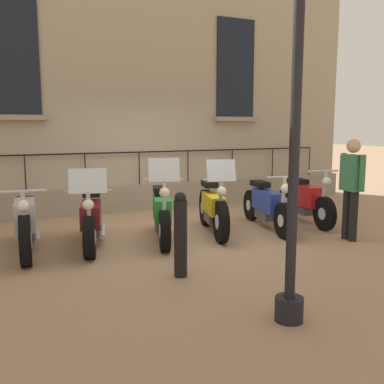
{
  "coord_description": "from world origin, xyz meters",
  "views": [
    {
      "loc": [
        6.99,
        -3.1,
        1.9
      ],
      "look_at": [
        0.38,
        0.0,
        0.8
      ],
      "focal_mm": 41.37,
      "sensor_mm": 36.0,
      "label": 1
    }
  ],
  "objects_px": {
    "bollard": "(180,234)",
    "motorcycle_green": "(162,215)",
    "motorcycle_red": "(305,201)",
    "motorcycle_blue": "(267,206)",
    "motorcycle_silver": "(26,224)",
    "motorcycle_yellow": "(213,209)",
    "motorcycle_maroon": "(92,220)",
    "pedestrian_standing": "(352,184)"
  },
  "relations": [
    {
      "from": "bollard",
      "to": "motorcycle_green",
      "type": "bearing_deg",
      "value": 166.25
    },
    {
      "from": "motorcycle_green",
      "to": "motorcycle_red",
      "type": "bearing_deg",
      "value": 91.57
    },
    {
      "from": "motorcycle_blue",
      "to": "motorcycle_silver",
      "type": "bearing_deg",
      "value": -93.08
    },
    {
      "from": "motorcycle_yellow",
      "to": "motorcycle_maroon",
      "type": "bearing_deg",
      "value": -91.73
    },
    {
      "from": "motorcycle_yellow",
      "to": "pedestrian_standing",
      "type": "height_order",
      "value": "pedestrian_standing"
    },
    {
      "from": "motorcycle_yellow",
      "to": "motorcycle_red",
      "type": "height_order",
      "value": "motorcycle_yellow"
    },
    {
      "from": "bollard",
      "to": "pedestrian_standing",
      "type": "relative_size",
      "value": 0.65
    },
    {
      "from": "motorcycle_silver",
      "to": "motorcycle_green",
      "type": "xyz_separation_m",
      "value": [
        0.22,
        2.1,
        -0.01
      ]
    },
    {
      "from": "motorcycle_maroon",
      "to": "pedestrian_standing",
      "type": "distance_m",
      "value": 4.27
    },
    {
      "from": "motorcycle_silver",
      "to": "motorcycle_red",
      "type": "relative_size",
      "value": 1.05
    },
    {
      "from": "motorcycle_red",
      "to": "motorcycle_yellow",
      "type": "bearing_deg",
      "value": -90.32
    },
    {
      "from": "motorcycle_green",
      "to": "bollard",
      "type": "distance_m",
      "value": 1.8
    },
    {
      "from": "motorcycle_green",
      "to": "motorcycle_red",
      "type": "xyz_separation_m",
      "value": [
        -0.08,
        3.04,
        0.01
      ]
    },
    {
      "from": "motorcycle_silver",
      "to": "motorcycle_red",
      "type": "distance_m",
      "value": 5.14
    },
    {
      "from": "motorcycle_green",
      "to": "bollard",
      "type": "relative_size",
      "value": 1.76
    },
    {
      "from": "bollard",
      "to": "pedestrian_standing",
      "type": "xyz_separation_m",
      "value": [
        -0.47,
        3.29,
        0.4
      ]
    },
    {
      "from": "motorcycle_yellow",
      "to": "pedestrian_standing",
      "type": "bearing_deg",
      "value": 53.5
    },
    {
      "from": "motorcycle_blue",
      "to": "pedestrian_standing",
      "type": "bearing_deg",
      "value": 31.9
    },
    {
      "from": "motorcycle_silver",
      "to": "motorcycle_maroon",
      "type": "relative_size",
      "value": 1.06
    },
    {
      "from": "motorcycle_yellow",
      "to": "motorcycle_blue",
      "type": "xyz_separation_m",
      "value": [
        0.1,
        1.06,
        -0.01
      ]
    },
    {
      "from": "motorcycle_green",
      "to": "motorcycle_maroon",
      "type": "bearing_deg",
      "value": -98.03
    },
    {
      "from": "motorcycle_red",
      "to": "bollard",
      "type": "height_order",
      "value": "motorcycle_red"
    },
    {
      "from": "pedestrian_standing",
      "to": "motorcycle_silver",
      "type": "bearing_deg",
      "value": -106.76
    },
    {
      "from": "motorcycle_red",
      "to": "pedestrian_standing",
      "type": "relative_size",
      "value": 1.19
    },
    {
      "from": "bollard",
      "to": "motorcycle_yellow",
      "type": "bearing_deg",
      "value": 142.0
    },
    {
      "from": "motorcycle_maroon",
      "to": "bollard",
      "type": "distance_m",
      "value": 2.03
    },
    {
      "from": "motorcycle_green",
      "to": "motorcycle_silver",
      "type": "bearing_deg",
      "value": -95.91
    },
    {
      "from": "motorcycle_maroon",
      "to": "motorcycle_red",
      "type": "distance_m",
      "value": 4.17
    },
    {
      "from": "motorcycle_yellow",
      "to": "pedestrian_standing",
      "type": "distance_m",
      "value": 2.36
    },
    {
      "from": "motorcycle_blue",
      "to": "motorcycle_red",
      "type": "height_order",
      "value": "motorcycle_red"
    },
    {
      "from": "motorcycle_silver",
      "to": "motorcycle_green",
      "type": "bearing_deg",
      "value": 84.09
    },
    {
      "from": "motorcycle_yellow",
      "to": "motorcycle_red",
      "type": "relative_size",
      "value": 0.98
    },
    {
      "from": "motorcycle_yellow",
      "to": "motorcycle_red",
      "type": "xyz_separation_m",
      "value": [
        0.01,
        2.03,
        0.0
      ]
    },
    {
      "from": "motorcycle_silver",
      "to": "pedestrian_standing",
      "type": "xyz_separation_m",
      "value": [
        1.49,
        4.96,
        0.51
      ]
    },
    {
      "from": "motorcycle_blue",
      "to": "bollard",
      "type": "xyz_separation_m",
      "value": [
        1.73,
        -2.5,
        0.12
      ]
    },
    {
      "from": "bollard",
      "to": "pedestrian_standing",
      "type": "height_order",
      "value": "pedestrian_standing"
    },
    {
      "from": "motorcycle_red",
      "to": "motorcycle_silver",
      "type": "bearing_deg",
      "value": -91.49
    },
    {
      "from": "motorcycle_maroon",
      "to": "pedestrian_standing",
      "type": "xyz_separation_m",
      "value": [
        1.43,
        3.99,
        0.53
      ]
    },
    {
      "from": "motorcycle_red",
      "to": "pedestrian_standing",
      "type": "bearing_deg",
      "value": -7.64
    },
    {
      "from": "pedestrian_standing",
      "to": "motorcycle_green",
      "type": "bearing_deg",
      "value": -114.04
    },
    {
      "from": "motorcycle_yellow",
      "to": "motorcycle_blue",
      "type": "relative_size",
      "value": 0.93
    },
    {
      "from": "motorcycle_green",
      "to": "pedestrian_standing",
      "type": "height_order",
      "value": "pedestrian_standing"
    }
  ]
}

